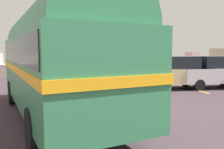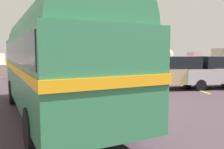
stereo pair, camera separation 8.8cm
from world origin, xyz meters
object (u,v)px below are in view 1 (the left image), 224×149
object	(u,v)px
parked_car_middle	(213,72)
lamp_post	(128,34)
parked_car_nearest	(173,72)
vintage_coach	(54,55)

from	to	relation	value
parked_car_middle	lamp_post	bearing A→B (deg)	60.82
parked_car_middle	lamp_post	size ratio (longest dim) A/B	0.71
parked_car_nearest	parked_car_middle	xyz separation A→B (m)	(2.48, -0.01, 0.00)
parked_car_middle	lamp_post	world-z (taller)	lamp_post
vintage_coach	parked_car_nearest	distance (m)	7.96
vintage_coach	parked_car_nearest	size ratio (longest dim) A/B	2.17
parked_car_nearest	lamp_post	distance (m)	3.97
vintage_coach	parked_car_middle	bearing A→B (deg)	11.06
vintage_coach	lamp_post	bearing A→B (deg)	42.37
vintage_coach	lamp_post	size ratio (longest dim) A/B	1.54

